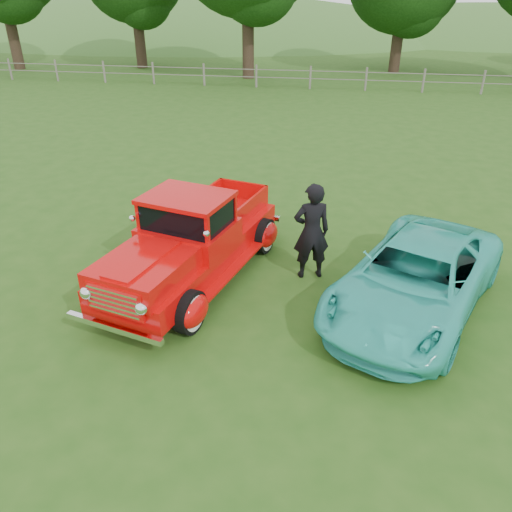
# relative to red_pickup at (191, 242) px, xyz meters

# --- Properties ---
(ground) EXTENTS (140.00, 140.00, 0.00)m
(ground) POSITION_rel_red_pickup_xyz_m (0.80, -1.47, -0.80)
(ground) COLOR #255015
(ground) RESTS_ON ground
(distant_hills) EXTENTS (116.00, 60.00, 18.00)m
(distant_hills) POSITION_rel_red_pickup_xyz_m (-3.28, 58.00, -5.34)
(distant_hills) COLOR #396A27
(distant_hills) RESTS_ON ground
(fence_line) EXTENTS (48.00, 0.12, 1.20)m
(fence_line) POSITION_rel_red_pickup_xyz_m (0.80, 20.53, -0.19)
(fence_line) COLOR slate
(fence_line) RESTS_ON ground
(red_pickup) EXTENTS (3.11, 5.26, 1.78)m
(red_pickup) POSITION_rel_red_pickup_xyz_m (0.00, 0.00, 0.00)
(red_pickup) COLOR black
(red_pickup) RESTS_ON ground
(teal_sedan) EXTENTS (3.85, 5.06, 1.28)m
(teal_sedan) POSITION_rel_red_pickup_xyz_m (4.15, -0.41, -0.16)
(teal_sedan) COLOR #30C2B0
(teal_sedan) RESTS_ON ground
(man) EXTENTS (0.82, 0.66, 1.95)m
(man) POSITION_rel_red_pickup_xyz_m (2.26, 0.47, 0.18)
(man) COLOR black
(man) RESTS_ON ground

